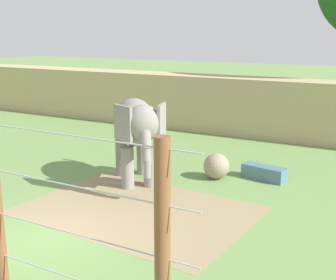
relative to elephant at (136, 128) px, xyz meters
The scene contains 6 objects.
ground_plane 4.76m from the elephant, 85.46° to the right, with size 120.00×120.00×0.00m, color #6B8E4C.
dirt_patch 2.82m from the elephant, 56.27° to the right, with size 5.87×4.16×0.01m, color #937F5B.
embankment_wall 8.40m from the elephant, 87.61° to the left, with size 36.00×1.80×2.58m, color tan.
elephant is the anchor object (origin of this frame).
enrichment_ball 2.88m from the elephant, 39.19° to the left, with size 0.82×0.82×0.82m, color gray.
feed_trough 4.32m from the elephant, 34.29° to the left, with size 1.47×0.74×0.44m.
Camera 1 is at (7.03, -6.78, 4.57)m, focal length 48.32 mm.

